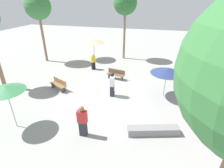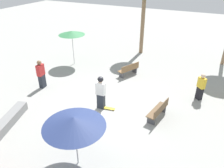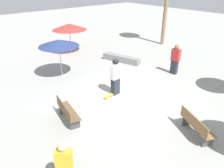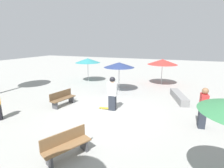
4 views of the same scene
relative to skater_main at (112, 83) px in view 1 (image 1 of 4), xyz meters
name	(u,v)px [view 1 (image 1 of 4)]	position (x,y,z in m)	size (l,w,h in m)	color
ground_plane	(109,93)	(-0.31, 0.33, -1.01)	(60.00, 60.00, 0.00)	#9E9E99
skater_main	(112,83)	(0.00, 0.00, 0.00)	(0.31, 0.51, 1.87)	#282D38
skateboard	(113,92)	(-0.03, 0.36, -0.95)	(0.32, 0.82, 0.07)	gold
concrete_ledge	(153,131)	(3.17, -3.35, -0.79)	(2.74, 1.25, 0.43)	gray
bench_near	(116,74)	(-0.45, 2.98, -0.58)	(1.65, 0.73, 0.85)	#47474C
bench_far	(59,85)	(-4.32, -0.14, -0.58)	(1.64, 1.08, 0.85)	#47474C
shade_umbrella_teal	(192,57)	(5.80, 4.81, 0.96)	(2.31, 2.31, 2.17)	#B7B7BC
shade_umbrella_green	(6,89)	(-4.36, -4.72, 1.41)	(1.93, 1.93, 2.57)	#B7B7BC
shade_umbrella_tan	(94,41)	(-4.19, 7.62, 1.17)	(2.49, 2.49, 2.39)	#B7B7BC
shade_umbrella_navy	(167,71)	(3.69, 0.95, 1.00)	(2.26, 2.26, 2.20)	#B7B7BC
palm_tree_center_right	(38,7)	(-9.28, 5.70, 4.66)	(2.62, 2.62, 7.04)	#896B4C
palm_tree_left	(125,4)	(-0.96, 8.90, 4.94)	(2.48, 2.48, 7.26)	#896B4C
bystander_watching	(93,62)	(-3.19, 4.63, -0.21)	(0.47, 0.49, 1.60)	black
bystander_far	(83,121)	(-0.40, -4.37, -0.11)	(0.51, 0.32, 1.80)	#282D38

